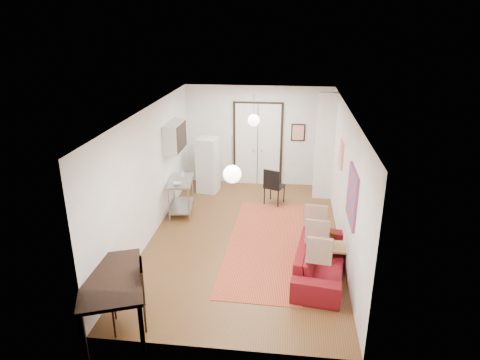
# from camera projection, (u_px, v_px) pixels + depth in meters

# --- Properties ---
(floor) EXTENTS (7.00, 7.00, 0.00)m
(floor) POSITION_uv_depth(u_px,v_px,m) (245.00, 238.00, 9.66)
(floor) COLOR brown
(floor) RESTS_ON ground
(ceiling) EXTENTS (4.20, 7.00, 0.02)m
(ceiling) POSITION_uv_depth(u_px,v_px,m) (245.00, 111.00, 8.64)
(ceiling) COLOR white
(ceiling) RESTS_ON wall_back
(wall_back) EXTENTS (4.20, 0.02, 2.90)m
(wall_back) POSITION_uv_depth(u_px,v_px,m) (258.00, 136.00, 12.40)
(wall_back) COLOR white
(wall_back) RESTS_ON floor
(wall_front) EXTENTS (4.20, 0.02, 2.90)m
(wall_front) POSITION_uv_depth(u_px,v_px,m) (218.00, 265.00, 5.90)
(wall_front) COLOR white
(wall_front) RESTS_ON floor
(wall_left) EXTENTS (0.02, 7.00, 2.90)m
(wall_left) POSITION_uv_depth(u_px,v_px,m) (150.00, 174.00, 9.38)
(wall_left) COLOR white
(wall_left) RESTS_ON floor
(wall_right) EXTENTS (0.02, 7.00, 2.90)m
(wall_right) POSITION_uv_depth(u_px,v_px,m) (345.00, 182.00, 8.92)
(wall_right) COLOR white
(wall_right) RESTS_ON floor
(double_doors) EXTENTS (1.44, 0.06, 2.50)m
(double_doors) POSITION_uv_depth(u_px,v_px,m) (258.00, 145.00, 12.45)
(double_doors) COLOR silver
(double_doors) RESTS_ON wall_back
(stub_partition) EXTENTS (0.50, 0.10, 2.90)m
(stub_partition) POSITION_uv_depth(u_px,v_px,m) (325.00, 147.00, 11.31)
(stub_partition) COLOR white
(stub_partition) RESTS_ON floor
(wall_cabinet) EXTENTS (0.35, 1.00, 0.70)m
(wall_cabinet) POSITION_uv_depth(u_px,v_px,m) (175.00, 137.00, 10.60)
(wall_cabinet) COLOR silver
(wall_cabinet) RESTS_ON wall_left
(painting_popart) EXTENTS (0.05, 1.00, 1.00)m
(painting_popart) POSITION_uv_depth(u_px,v_px,m) (352.00, 196.00, 7.69)
(painting_popart) COLOR red
(painting_popart) RESTS_ON wall_right
(painting_abstract) EXTENTS (0.05, 0.50, 0.60)m
(painting_abstract) POSITION_uv_depth(u_px,v_px,m) (341.00, 154.00, 9.54)
(painting_abstract) COLOR white
(painting_abstract) RESTS_ON wall_right
(poster_back) EXTENTS (0.40, 0.03, 0.50)m
(poster_back) POSITION_uv_depth(u_px,v_px,m) (298.00, 132.00, 12.19)
(poster_back) COLOR red
(poster_back) RESTS_ON wall_back
(print_left) EXTENTS (0.03, 0.44, 0.54)m
(print_left) POSITION_uv_depth(u_px,v_px,m) (174.00, 130.00, 11.06)
(print_left) COLOR #A56544
(print_left) RESTS_ON wall_left
(pendant_back) EXTENTS (0.30, 0.30, 0.80)m
(pendant_back) POSITION_uv_depth(u_px,v_px,m) (254.00, 120.00, 10.72)
(pendant_back) COLOR white
(pendant_back) RESTS_ON ceiling
(pendant_front) EXTENTS (0.30, 0.30, 0.80)m
(pendant_front) POSITION_uv_depth(u_px,v_px,m) (232.00, 174.00, 7.01)
(pendant_front) COLOR white
(pendant_front) RESTS_ON ceiling
(kilim_rug) EXTENTS (1.71, 4.34, 0.01)m
(kilim_rug) POSITION_uv_depth(u_px,v_px,m) (266.00, 244.00, 9.39)
(kilim_rug) COLOR #BF4F2F
(kilim_rug) RESTS_ON floor
(sofa) EXTENTS (2.32, 1.17, 0.65)m
(sofa) POSITION_uv_depth(u_px,v_px,m) (321.00, 259.00, 8.18)
(sofa) COLOR maroon
(sofa) RESTS_ON floor
(coffee_table) EXTENTS (0.90, 0.50, 0.40)m
(coffee_table) POSITION_uv_depth(u_px,v_px,m) (326.00, 248.00, 8.55)
(coffee_table) COLOR tan
(coffee_table) RESTS_ON floor
(potted_plant) EXTENTS (0.35, 0.30, 0.39)m
(potted_plant) POSITION_uv_depth(u_px,v_px,m) (328.00, 237.00, 8.46)
(potted_plant) COLOR #2B5F2B
(potted_plant) RESTS_ON coffee_table
(kitchen_counter) EXTENTS (0.72, 1.20, 0.87)m
(kitchen_counter) POSITION_uv_depth(u_px,v_px,m) (181.00, 192.00, 10.77)
(kitchen_counter) COLOR #A2A4A7
(kitchen_counter) RESTS_ON floor
(bowl) EXTENTS (0.24, 0.24, 0.05)m
(bowl) POSITION_uv_depth(u_px,v_px,m) (177.00, 184.00, 10.37)
(bowl) COLOR silver
(bowl) RESTS_ON kitchen_counter
(soap_bottle) EXTENTS (0.10, 0.10, 0.18)m
(soap_bottle) POSITION_uv_depth(u_px,v_px,m) (183.00, 173.00, 10.86)
(soap_bottle) COLOR #5287B2
(soap_bottle) RESTS_ON kitchen_counter
(fridge) EXTENTS (0.62, 0.62, 1.56)m
(fridge) POSITION_uv_depth(u_px,v_px,m) (208.00, 165.00, 12.03)
(fridge) COLOR silver
(fridge) RESTS_ON floor
(dining_table) EXTENTS (1.44, 1.83, 0.89)m
(dining_table) POSITION_uv_depth(u_px,v_px,m) (112.00, 283.00, 6.65)
(dining_table) COLOR black
(dining_table) RESTS_ON floor
(dining_chair_near) EXTENTS (0.67, 0.82, 1.10)m
(dining_chair_near) POSITION_uv_depth(u_px,v_px,m) (130.00, 287.00, 6.78)
(dining_chair_near) COLOR #331F10
(dining_chair_near) RESTS_ON floor
(dining_chair_far) EXTENTS (0.67, 0.82, 1.10)m
(dining_chair_far) POSITION_uv_depth(u_px,v_px,m) (130.00, 287.00, 6.78)
(dining_chair_far) COLOR #331F10
(dining_chair_far) RESTS_ON floor
(black_side_chair) EXTENTS (0.59, 0.61, 1.00)m
(black_side_chair) POSITION_uv_depth(u_px,v_px,m) (275.00, 182.00, 11.36)
(black_side_chair) COLOR black
(black_side_chair) RESTS_ON floor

